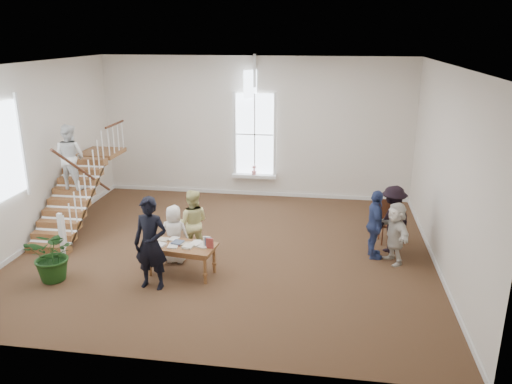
% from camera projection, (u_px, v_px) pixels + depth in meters
% --- Properties ---
extents(ground, '(10.00, 10.00, 0.00)m').
position_uv_depth(ground, '(228.00, 250.00, 12.47)').
color(ground, '#45281B').
rests_on(ground, ground).
extents(room_shell, '(10.49, 10.00, 10.00)m').
position_uv_depth(room_shell, '(255.00, 184.00, 16.48)').
color(room_shell, silver).
rests_on(room_shell, ground).
extents(staircase, '(1.10, 4.10, 2.92)m').
position_uv_depth(staircase, '(73.00, 172.00, 13.29)').
color(staircase, brown).
rests_on(staircase, ground).
extents(library_table, '(1.60, 0.94, 0.77)m').
position_uv_depth(library_table, '(182.00, 248.00, 11.03)').
color(library_table, brown).
rests_on(library_table, ground).
extents(police_officer, '(0.77, 0.54, 2.00)m').
position_uv_depth(police_officer, '(151.00, 243.00, 10.36)').
color(police_officer, black).
rests_on(police_officer, ground).
extents(elderly_woman, '(0.69, 0.45, 1.40)m').
position_uv_depth(elderly_woman, '(174.00, 234.00, 11.62)').
color(elderly_woman, silver).
rests_on(elderly_woman, ground).
extents(person_yellow, '(0.86, 0.71, 1.63)m').
position_uv_depth(person_yellow, '(192.00, 222.00, 12.01)').
color(person_yellow, '#E5DF8F').
rests_on(person_yellow, ground).
extents(woman_cluster_a, '(0.49, 1.02, 1.68)m').
position_uv_depth(woman_cluster_a, '(375.00, 225.00, 11.80)').
color(woman_cluster_a, navy).
rests_on(woman_cluster_a, ground).
extents(woman_cluster_b, '(1.23, 1.18, 1.68)m').
position_uv_depth(woman_cluster_b, '(392.00, 219.00, 12.16)').
color(woman_cluster_b, black).
rests_on(woman_cluster_b, ground).
extents(woman_cluster_c, '(0.96, 1.43, 1.48)m').
position_uv_depth(woman_cluster_c, '(395.00, 233.00, 11.58)').
color(woman_cluster_c, silver).
rests_on(woman_cluster_c, ground).
extents(floor_plant, '(1.11, 0.97, 1.19)m').
position_uv_depth(floor_plant, '(54.00, 255.00, 10.78)').
color(floor_plant, '#173C13').
rests_on(floor_plant, ground).
extents(side_chair, '(0.53, 0.53, 1.10)m').
position_uv_depth(side_chair, '(389.00, 218.00, 12.81)').
color(side_chair, '#3D1D10').
rests_on(side_chair, ground).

